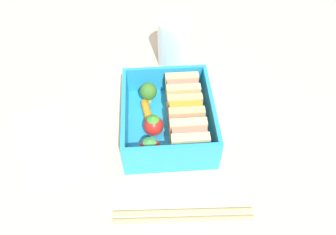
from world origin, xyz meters
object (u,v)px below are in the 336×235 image
(carrot_stick_far_left, at_px, (147,113))
(strawberry_left, at_px, (150,148))
(chopstick_pair, at_px, (183,214))
(folded_napkin, at_px, (51,142))
(strawberry_far_left, at_px, (153,125))
(drinking_glass, at_px, (174,44))
(sandwich_center, at_px, (189,139))
(sandwich_left, at_px, (182,91))
(broccoli_floret, at_px, (148,92))
(sandwich_center_left, at_px, (185,113))

(carrot_stick_far_left, relative_size, strawberry_left, 1.42)
(chopstick_pair, relative_size, folded_napkin, 1.22)
(chopstick_pair, distance_m, folded_napkin, 0.24)
(strawberry_far_left, relative_size, drinking_glass, 0.40)
(folded_napkin, bearing_deg, sandwich_center, 81.16)
(chopstick_pair, bearing_deg, sandwich_center, 170.10)
(sandwich_left, bearing_deg, chopstick_pair, -5.06)
(sandwich_center, height_order, chopstick_pair, sandwich_center)
(broccoli_floret, bearing_deg, folded_napkin, -66.79)
(sandwich_left, xyz_separation_m, carrot_stick_far_left, (0.03, -0.06, -0.02))
(sandwich_center_left, bearing_deg, sandwich_center, 0.00)
(strawberry_far_left, bearing_deg, chopstick_pair, 13.80)
(drinking_glass, bearing_deg, chopstick_pair, -2.37)
(sandwich_center_left, distance_m, chopstick_pair, 0.15)
(sandwich_left, xyz_separation_m, folded_napkin, (0.06, -0.21, -0.03))
(broccoli_floret, bearing_deg, drinking_glass, 154.74)
(sandwich_left, relative_size, drinking_glass, 0.58)
(strawberry_far_left, distance_m, folded_napkin, 0.16)
(sandwich_center_left, distance_m, folded_napkin, 0.22)
(chopstick_pair, relative_size, drinking_glass, 2.01)
(strawberry_far_left, xyz_separation_m, drinking_glass, (-0.18, 0.05, 0.02))
(sandwich_left, distance_m, drinking_glass, 0.11)
(sandwich_center_left, xyz_separation_m, strawberry_far_left, (0.02, -0.05, -0.01))
(strawberry_far_left, distance_m, chopstick_pair, 0.14)
(strawberry_far_left, xyz_separation_m, strawberry_left, (0.04, -0.01, 0.00))
(strawberry_left, relative_size, chopstick_pair, 0.20)
(broccoli_floret, relative_size, carrot_stick_far_left, 0.71)
(sandwich_left, height_order, carrot_stick_far_left, sandwich_left)
(broccoli_floret, xyz_separation_m, folded_napkin, (0.07, -0.16, -0.03))
(sandwich_center, height_order, folded_napkin, sandwich_center)
(carrot_stick_far_left, xyz_separation_m, strawberry_left, (0.08, 0.00, 0.01))
(sandwich_center_left, distance_m, drinking_glass, 0.16)
(sandwich_left, xyz_separation_m, drinking_glass, (-0.11, -0.00, 0.01))
(sandwich_center_left, distance_m, strawberry_far_left, 0.05)
(sandwich_center, relative_size, strawberry_far_left, 1.45)
(sandwich_center_left, xyz_separation_m, broccoli_floret, (-0.05, -0.06, -0.00))
(strawberry_far_left, relative_size, folded_napkin, 0.24)
(sandwich_center, distance_m, carrot_stick_far_left, 0.09)
(carrot_stick_far_left, xyz_separation_m, chopstick_pair, (0.17, 0.04, -0.01))
(sandwich_left, relative_size, broccoli_floret, 1.43)
(broccoli_floret, relative_size, strawberry_far_left, 1.02)
(carrot_stick_far_left, distance_m, strawberry_left, 0.08)
(chopstick_pair, xyz_separation_m, drinking_glass, (-0.31, 0.01, 0.04))
(sandwich_left, bearing_deg, sandwich_center, 0.00)
(carrot_stick_far_left, bearing_deg, sandwich_center, 41.49)
(broccoli_floret, bearing_deg, sandwich_center, 29.18)
(sandwich_center_left, height_order, drinking_glass, drinking_glass)
(sandwich_center, bearing_deg, folded_napkin, -98.84)
(broccoli_floret, height_order, chopstick_pair, broccoli_floret)
(sandwich_left, bearing_deg, carrot_stick_far_left, -62.50)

